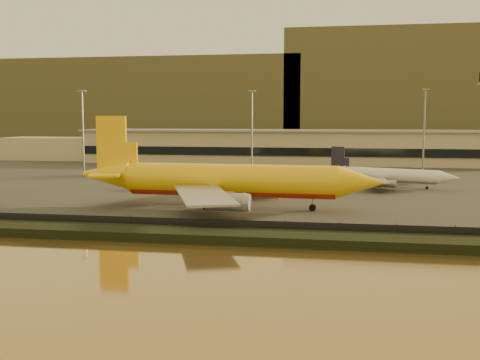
# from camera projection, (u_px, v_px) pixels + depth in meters

# --- Properties ---
(ground) EXTENTS (900.00, 900.00, 0.00)m
(ground) POSITION_uv_depth(u_px,v_px,m) (235.00, 220.00, 103.30)
(ground) COLOR black
(ground) RESTS_ON ground
(embankment) EXTENTS (320.00, 7.00, 1.40)m
(embankment) POSITION_uv_depth(u_px,v_px,m) (213.00, 236.00, 86.59)
(embankment) COLOR black
(embankment) RESTS_ON ground
(tarmac) EXTENTS (320.00, 220.00, 0.20)m
(tarmac) POSITION_uv_depth(u_px,v_px,m) (289.00, 171.00, 196.23)
(tarmac) COLOR #2D2D2D
(tarmac) RESTS_ON ground
(perimeter_fence) EXTENTS (300.00, 0.05, 2.20)m
(perimeter_fence) POSITION_uv_depth(u_px,v_px,m) (219.00, 227.00, 90.44)
(perimeter_fence) COLOR black
(perimeter_fence) RESTS_ON tarmac
(terminal_building) EXTENTS (202.00, 25.00, 12.60)m
(terminal_building) POSITION_uv_depth(u_px,v_px,m) (259.00, 147.00, 228.06)
(terminal_building) COLOR tan
(terminal_building) RESTS_ON tarmac
(apron_light_masts) EXTENTS (152.20, 12.20, 25.40)m
(apron_light_masts) POSITION_uv_depth(u_px,v_px,m) (335.00, 124.00, 172.35)
(apron_light_masts) COLOR slate
(apron_light_masts) RESTS_ON tarmac
(distant_hills) EXTENTS (470.00, 160.00, 70.00)m
(distant_hills) POSITION_uv_depth(u_px,v_px,m) (294.00, 98.00, 436.32)
(distant_hills) COLOR brown
(distant_hills) RESTS_ON ground
(dhl_cargo_jet) EXTENTS (59.19, 58.10, 17.71)m
(dhl_cargo_jet) POSITION_uv_depth(u_px,v_px,m) (226.00, 181.00, 115.32)
(dhl_cargo_jet) COLOR yellow
(dhl_cargo_jet) RESTS_ON tarmac
(white_narrowbody_jet) EXTENTS (33.03, 31.30, 9.79)m
(white_narrowbody_jet) POSITION_uv_depth(u_px,v_px,m) (388.00, 175.00, 150.19)
(white_narrowbody_jet) COLOR white
(white_narrowbody_jet) RESTS_ON tarmac
(gse_vehicle_yellow) EXTENTS (4.37, 3.02, 1.80)m
(gse_vehicle_yellow) POSITION_uv_depth(u_px,v_px,m) (273.00, 193.00, 130.91)
(gse_vehicle_yellow) COLOR yellow
(gse_vehicle_yellow) RESTS_ON tarmac
(gse_vehicle_white) EXTENTS (4.75, 3.50, 1.95)m
(gse_vehicle_white) POSITION_uv_depth(u_px,v_px,m) (156.00, 186.00, 144.59)
(gse_vehicle_white) COLOR white
(gse_vehicle_white) RESTS_ON tarmac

